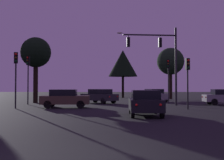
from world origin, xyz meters
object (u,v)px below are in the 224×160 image
Objects in this scene: traffic_light_corner_left at (16,69)px; car_nearside_lane at (145,102)px; car_far_lane at (154,95)px; traffic_signal_mast_arm at (160,53)px; traffic_light_far_side at (168,72)px; traffic_light_corner_right at (28,70)px; tree_behind_sign at (123,63)px; tree_center_horizon at (36,53)px; tree_right_cluster at (170,62)px; car_parked_lot at (99,96)px; traffic_light_median at (188,73)px; car_crossing_right at (65,98)px.

car_nearside_lane is (9.62, -5.96, -2.40)m from traffic_light_corner_left.
traffic_signal_mast_arm is at bearing -95.16° from car_far_lane.
traffic_light_far_side is 1.16× the size of car_nearside_lane.
traffic_light_corner_right is 21.96m from tree_behind_sign.
tree_center_horizon is (-13.61, -2.52, 4.71)m from car_far_lane.
traffic_light_far_side is 18.20m from tree_behind_sign.
traffic_signal_mast_arm is 1.63× the size of traffic_light_corner_left.
car_parked_lot is at bearing -132.47° from tree_right_cluster.
car_parked_lot is at bearing 48.87° from traffic_light_corner_left.
car_nearside_lane is 17.21m from car_far_lane.
traffic_light_far_side is 0.61× the size of tree_right_cluster.
tree_right_cluster is at bearing 47.53° from car_parked_lot.
traffic_light_far_side reaches higher than traffic_light_median.
car_parked_lot is at bearing 147.42° from traffic_signal_mast_arm.
traffic_light_corner_right is 15.42m from car_nearside_lane.
car_crossing_right is at bearing -125.76° from tree_right_cluster.
tree_behind_sign is at bearing 102.47° from traffic_light_far_side.
traffic_light_far_side is (1.46, 3.18, -1.68)m from traffic_signal_mast_arm.
car_far_lane is at bearing 22.43° from traffic_light_corner_right.
car_crossing_right is at bearing -46.14° from traffic_light_corner_right.
car_crossing_right is 0.56× the size of tree_center_horizon.
traffic_signal_mast_arm reaches higher than traffic_light_corner_left.
car_nearside_lane is 18.25m from tree_center_horizon.
tree_right_cluster is at bearing -40.96° from tree_behind_sign.
traffic_light_far_side is at bearing 6.14° from traffic_light_corner_right.
car_parked_lot is 0.52× the size of tree_behind_sign.
traffic_light_corner_right is at bearing -163.33° from car_parked_lot.
traffic_light_median is 0.52× the size of tree_right_cluster.
car_parked_lot is (2.64, 6.69, -0.00)m from car_crossing_right.
car_nearside_lane is at bearing -54.55° from tree_center_horizon.
traffic_light_far_side is 13.72m from car_nearside_lane.
tree_center_horizon is (-14.17, 9.54, 2.70)m from traffic_light_median.
traffic_light_far_side reaches higher than car_parked_lot.
car_far_lane is 1.05× the size of car_parked_lot.
traffic_light_median is at bearing -50.46° from car_parked_lot.
traffic_light_corner_left is (-12.35, -3.69, -1.77)m from traffic_signal_mast_arm.
traffic_light_corner_left is at bearing -85.87° from tree_center_horizon.
traffic_light_far_side reaches higher than car_far_lane.
traffic_light_corner_left reaches higher than car_crossing_right.
car_crossing_right is (-9.72, 1.87, -2.01)m from traffic_light_median.
traffic_light_corner_right reaches higher than traffic_light_far_side.
tree_center_horizon is at bearing -149.53° from tree_right_cluster.
traffic_light_corner_left is 1.15× the size of traffic_light_median.
traffic_light_corner_right is at bearing -157.57° from car_far_lane.
car_nearside_lane is at bearing -105.79° from traffic_signal_mast_arm.
traffic_light_far_side is 0.64× the size of tree_center_horizon.
tree_behind_sign reaches higher than car_far_lane.
car_nearside_lane is at bearing -129.26° from traffic_light_median.
car_crossing_right is 7.20m from car_parked_lot.
tree_behind_sign is at bearing 78.62° from car_parked_lot.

